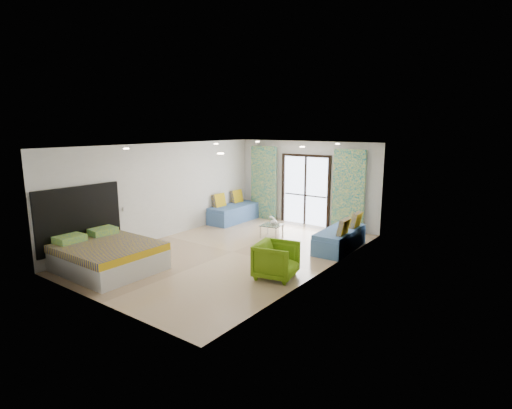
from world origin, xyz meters
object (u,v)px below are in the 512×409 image
Objects in this scene: daybed_right at (340,238)px; coffee_table at (272,226)px; bed at (107,256)px; daybed_left at (234,212)px; armchair at (276,259)px.

daybed_right is 2.09m from coffee_table.
coffee_table is at bearing 70.98° from bed.
daybed_left reaches higher than bed.
daybed_right is at bearing 51.16° from bed.
daybed_left is at bearing 156.97° from coffee_table.
daybed_right is 3.04× the size of coffee_table.
bed is 4.63m from coffee_table.
daybed_right is at bearing 2.53° from coffee_table.
daybed_right reaches higher than armchair.
bed is 1.09× the size of daybed_left.
coffee_table is (-2.09, -0.09, 0.03)m from daybed_right.
daybed_left is (-0.64, 5.29, -0.01)m from bed.
coffee_table is at bearing -23.47° from daybed_left.
coffee_table is at bearing 23.37° from armchair.
coffee_table is at bearing 179.94° from daybed_right.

